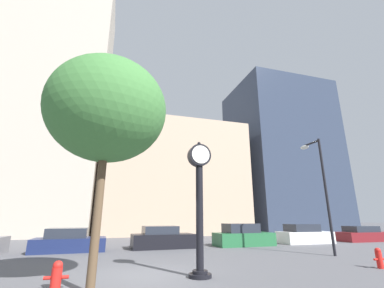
% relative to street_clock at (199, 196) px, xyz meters
% --- Properties ---
extents(ground_plane, '(200.00, 200.00, 0.00)m').
position_rel_street_clock_xyz_m(ground_plane, '(-1.69, 0.73, -2.62)').
color(ground_plane, '#515156').
extents(building_tall_tower, '(15.08, 12.00, 32.95)m').
position_rel_street_clock_xyz_m(building_tall_tower, '(-12.56, 24.73, 13.85)').
color(building_tall_tower, '#ADA393').
rests_on(building_tall_tower, ground_plane).
extents(building_storefront_row, '(17.11, 12.00, 13.50)m').
position_rel_street_clock_xyz_m(building_storefront_row, '(4.32, 24.73, 4.13)').
color(building_storefront_row, tan).
rests_on(building_storefront_row, ground_plane).
extents(building_glass_modern, '(13.91, 12.00, 22.27)m').
position_rel_street_clock_xyz_m(building_glass_modern, '(21.59, 24.73, 8.51)').
color(building_glass_modern, '#2D384C').
rests_on(building_glass_modern, ground_plane).
extents(street_clock, '(0.82, 0.76, 4.63)m').
position_rel_street_clock_xyz_m(street_clock, '(0.00, 0.00, 0.00)').
color(street_clock, black).
rests_on(street_clock, ground_plane).
extents(car_navy, '(4.01, 2.08, 1.30)m').
position_rel_street_clock_xyz_m(car_navy, '(-5.21, 8.46, -2.08)').
color(car_navy, '#19234C').
rests_on(car_navy, ground_plane).
extents(car_black, '(4.02, 1.99, 1.37)m').
position_rel_street_clock_xyz_m(car_black, '(0.30, 8.67, -2.04)').
color(car_black, black).
rests_on(car_black, ground_plane).
extents(car_green, '(4.17, 1.90, 1.49)m').
position_rel_street_clock_xyz_m(car_green, '(6.00, 8.49, -2.00)').
color(car_green, '#236038').
rests_on(car_green, ground_plane).
extents(car_white, '(4.06, 1.88, 1.41)m').
position_rel_street_clock_xyz_m(car_white, '(11.43, 8.85, -2.03)').
color(car_white, silver).
rests_on(car_white, ground_plane).
extents(car_maroon, '(4.42, 1.93, 1.22)m').
position_rel_street_clock_xyz_m(car_maroon, '(17.35, 8.88, -2.11)').
color(car_maroon, maroon).
rests_on(car_maroon, ground_plane).
extents(fire_hydrant_near, '(0.63, 0.27, 0.74)m').
position_rel_street_clock_xyz_m(fire_hydrant_near, '(-4.24, -0.30, -2.25)').
color(fire_hydrant_near, red).
rests_on(fire_hydrant_near, ground_plane).
extents(fire_hydrant_far, '(0.52, 0.23, 0.75)m').
position_rel_street_clock_xyz_m(fire_hydrant_far, '(7.18, -0.51, -2.24)').
color(fire_hydrant_far, red).
rests_on(fire_hydrant_far, ground_plane).
extents(street_lamp_right, '(0.36, 1.57, 6.28)m').
position_rel_street_clock_xyz_m(street_lamp_right, '(8.20, 3.09, 1.56)').
color(street_lamp_right, black).
rests_on(street_lamp_right, ground_plane).
extents(bare_tree, '(3.62, 3.62, 6.73)m').
position_rel_street_clock_xyz_m(bare_tree, '(-3.31, -0.97, 2.46)').
color(bare_tree, brown).
rests_on(bare_tree, ground_plane).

